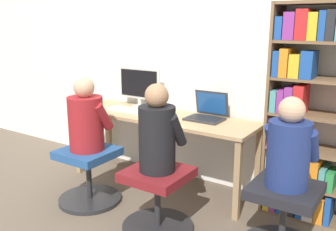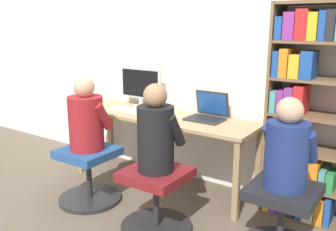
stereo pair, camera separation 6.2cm
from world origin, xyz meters
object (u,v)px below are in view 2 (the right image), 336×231
at_px(person_near_shelf, 287,149).
at_px(person_at_laptop, 156,133).
at_px(desktop_monitor, 140,86).
at_px(person_at_monitor, 86,119).
at_px(laptop, 207,114).
at_px(office_chair_side, 281,218).
at_px(office_chair_left, 89,173).
at_px(keyboard, 130,110).
at_px(office_chair_right, 156,198).
at_px(bookshelf, 308,119).

bearing_deg(person_near_shelf, person_at_laptop, -164.30).
bearing_deg(desktop_monitor, person_at_monitor, -86.09).
bearing_deg(laptop, desktop_monitor, 175.81).
bearing_deg(office_chair_side, person_near_shelf, 90.00).
bearing_deg(office_chair_left, desktop_monitor, 93.89).
height_order(keyboard, person_at_monitor, person_at_monitor).
distance_m(office_chair_left, office_chair_side, 1.68).
bearing_deg(laptop, keyboard, -169.66).
height_order(desktop_monitor, keyboard, desktop_monitor).
height_order(laptop, person_near_shelf, person_near_shelf).
xyz_separation_m(person_at_monitor, person_at_laptop, (0.78, -0.05, 0.02)).
bearing_deg(person_at_laptop, office_chair_side, 15.43).
distance_m(laptop, person_near_shelf, 1.07).
bearing_deg(office_chair_left, keyboard, 92.33).
xyz_separation_m(office_chair_right, person_at_monitor, (-0.78, 0.06, 0.50)).
bearing_deg(desktop_monitor, person_at_laptop, -46.17).
height_order(person_at_monitor, office_chair_side, person_at_monitor).
height_order(office_chair_side, person_near_shelf, person_near_shelf).
bearing_deg(person_at_monitor, person_at_laptop, -3.68).
bearing_deg(office_chair_right, person_at_laptop, 90.00).
distance_m(desktop_monitor, laptop, 0.84).
distance_m(person_at_monitor, office_chair_side, 1.76).
height_order(laptop, keyboard, laptop).
distance_m(laptop, office_chair_left, 1.19).
xyz_separation_m(office_chair_left, person_at_monitor, (0.00, 0.00, 0.50)).
height_order(desktop_monitor, person_at_monitor, person_at_monitor).
relative_size(laptop, person_near_shelf, 0.54).
height_order(office_chair_right, person_at_monitor, person_at_monitor).
bearing_deg(person_at_laptop, office_chair_right, -90.00).
height_order(keyboard, office_chair_left, keyboard).
distance_m(bookshelf, person_near_shelf, 0.59).
height_order(office_chair_left, person_near_shelf, person_near_shelf).
distance_m(laptop, keyboard, 0.81).
relative_size(person_at_laptop, office_chair_side, 1.18).
height_order(desktop_monitor, office_chair_side, desktop_monitor).
xyz_separation_m(keyboard, office_chair_side, (1.70, -0.42, -0.46)).
bearing_deg(bookshelf, person_at_monitor, -154.68).
bearing_deg(person_at_laptop, person_near_shelf, 15.70).
height_order(office_chair_left, person_at_laptop, person_at_laptop).
height_order(desktop_monitor, person_near_shelf, desktop_monitor).
height_order(desktop_monitor, office_chair_right, desktop_monitor).
xyz_separation_m(laptop, person_at_monitor, (-0.77, -0.76, 0.00)).
bearing_deg(keyboard, desktop_monitor, 98.60).
bearing_deg(desktop_monitor, laptop, -4.19).
relative_size(desktop_monitor, office_chair_left, 0.91).
relative_size(laptop, office_chair_right, 0.59).
distance_m(office_chair_right, person_at_monitor, 0.93).
bearing_deg(keyboard, person_at_laptop, -39.63).
relative_size(laptop, bookshelf, 0.19).
height_order(person_at_laptop, person_near_shelf, person_at_laptop).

